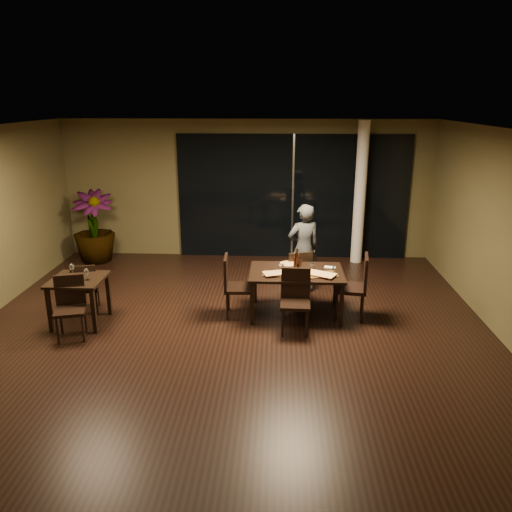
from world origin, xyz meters
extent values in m
plane|color=black|center=(0.00, 0.00, 0.00)|extent=(8.00, 8.00, 0.00)
cube|color=brown|center=(0.00, 4.05, 1.50)|extent=(8.00, 0.10, 3.00)
cube|color=brown|center=(0.00, -4.05, 1.50)|extent=(8.00, 0.10, 3.00)
cube|color=silver|center=(0.00, 0.00, 3.02)|extent=(8.00, 8.00, 0.04)
cube|color=black|center=(1.00, 3.96, 1.35)|extent=(5.00, 0.06, 2.70)
cylinder|color=white|center=(2.40, 3.65, 1.50)|extent=(0.24, 0.24, 3.00)
cube|color=black|center=(1.00, 0.80, 0.73)|extent=(1.50, 1.00, 0.04)
cube|color=black|center=(0.31, 0.36, 0.35)|extent=(0.06, 0.06, 0.71)
cube|color=black|center=(1.69, 0.36, 0.35)|extent=(0.06, 0.06, 0.71)
cube|color=black|center=(0.31, 1.24, 0.35)|extent=(0.06, 0.06, 0.71)
cube|color=black|center=(1.69, 1.24, 0.35)|extent=(0.06, 0.06, 0.71)
cube|color=black|center=(-2.40, 0.30, 0.73)|extent=(0.80, 0.80, 0.04)
cube|color=black|center=(-2.74, -0.04, 0.35)|extent=(0.06, 0.06, 0.71)
cube|color=black|center=(-2.06, -0.04, 0.35)|extent=(0.06, 0.06, 0.71)
cube|color=black|center=(-2.74, 0.64, 0.35)|extent=(0.06, 0.06, 0.71)
cube|color=black|center=(-2.06, 0.64, 0.35)|extent=(0.06, 0.06, 0.71)
cube|color=black|center=(1.03, 1.48, 0.43)|extent=(0.52, 0.52, 0.05)
cylinder|color=black|center=(1.15, 1.69, 0.22)|extent=(0.03, 0.03, 0.43)
cylinder|color=black|center=(0.82, 1.60, 0.22)|extent=(0.03, 0.03, 0.43)
cylinder|color=black|center=(1.25, 1.36, 0.22)|extent=(0.03, 0.03, 0.43)
cylinder|color=black|center=(0.91, 1.27, 0.22)|extent=(0.03, 0.03, 0.43)
cube|color=black|center=(1.09, 1.30, 0.67)|extent=(0.42, 0.15, 0.48)
cube|color=black|center=(0.97, 0.14, 0.46)|extent=(0.46, 0.46, 0.05)
cylinder|color=black|center=(0.78, -0.04, 0.23)|extent=(0.04, 0.04, 0.46)
cylinder|color=black|center=(1.14, -0.05, 0.23)|extent=(0.04, 0.04, 0.46)
cylinder|color=black|center=(0.79, 0.33, 0.23)|extent=(0.04, 0.04, 0.46)
cylinder|color=black|center=(1.16, 0.31, 0.23)|extent=(0.04, 0.04, 0.46)
cube|color=black|center=(0.98, 0.34, 0.71)|extent=(0.45, 0.06, 0.51)
cube|color=black|center=(0.08, 0.71, 0.48)|extent=(0.49, 0.49, 0.05)
cylinder|color=black|center=(0.28, 0.52, 0.24)|extent=(0.04, 0.04, 0.48)
cylinder|color=black|center=(0.26, 0.91, 0.24)|extent=(0.04, 0.04, 0.48)
cylinder|color=black|center=(-0.10, 0.51, 0.24)|extent=(0.04, 0.04, 0.48)
cylinder|color=black|center=(-0.12, 0.89, 0.24)|extent=(0.04, 0.04, 0.48)
cube|color=black|center=(-0.13, 0.70, 0.75)|extent=(0.06, 0.47, 0.53)
cube|color=black|center=(1.87, 0.72, 0.50)|extent=(0.56, 0.56, 0.06)
cylinder|color=black|center=(1.70, 0.94, 0.25)|extent=(0.04, 0.04, 0.50)
cylinder|color=black|center=(1.64, 0.54, 0.25)|extent=(0.04, 0.04, 0.50)
cylinder|color=black|center=(2.09, 0.89, 0.25)|extent=(0.04, 0.04, 0.50)
cylinder|color=black|center=(2.04, 0.49, 0.25)|extent=(0.04, 0.04, 0.50)
cube|color=black|center=(2.09, 0.68, 0.78)|extent=(0.11, 0.49, 0.56)
cube|color=black|center=(-2.48, 0.78, 0.40)|extent=(0.48, 0.48, 0.04)
cylinder|color=black|center=(-2.36, 0.98, 0.20)|extent=(0.03, 0.03, 0.40)
cylinder|color=black|center=(-2.68, 0.90, 0.20)|extent=(0.03, 0.03, 0.40)
cylinder|color=black|center=(-2.28, 0.67, 0.20)|extent=(0.03, 0.03, 0.40)
cylinder|color=black|center=(-2.59, 0.58, 0.20)|extent=(0.03, 0.03, 0.40)
cube|color=black|center=(-2.43, 0.61, 0.63)|extent=(0.39, 0.13, 0.45)
cube|color=black|center=(-2.34, -0.22, 0.44)|extent=(0.53, 0.53, 0.05)
cylinder|color=black|center=(-2.46, -0.44, 0.22)|extent=(0.04, 0.04, 0.44)
cylinder|color=black|center=(-2.12, -0.35, 0.22)|extent=(0.04, 0.04, 0.44)
cylinder|color=black|center=(-2.55, -0.10, 0.22)|extent=(0.04, 0.04, 0.44)
cylinder|color=black|center=(-2.21, -0.01, 0.22)|extent=(0.04, 0.04, 0.44)
cube|color=black|center=(-2.39, -0.03, 0.69)|extent=(0.43, 0.15, 0.49)
imported|color=#2F3235|center=(1.16, 1.83, 0.82)|extent=(0.65, 0.54, 1.64)
imported|color=#224918|center=(-3.27, 3.40, 0.77)|extent=(1.06, 1.06, 1.55)
cube|color=#4A3218|center=(0.72, 0.62, 0.76)|extent=(0.53, 0.30, 0.01)
cube|color=#412C15|center=(1.34, 0.62, 0.76)|extent=(0.64, 0.43, 0.01)
cylinder|color=#B94014|center=(0.88, 1.13, 0.76)|extent=(0.29, 0.29, 0.01)
cylinder|color=white|center=(0.76, 0.86, 0.80)|extent=(0.08, 0.08, 0.10)
cylinder|color=white|center=(1.26, 0.91, 0.80)|extent=(0.08, 0.08, 0.10)
cube|color=white|center=(1.52, 0.66, 0.76)|extent=(0.19, 0.11, 0.01)
cube|color=silver|center=(1.56, 0.99, 0.76)|extent=(0.20, 0.14, 0.01)
cube|color=silver|center=(-2.36, 0.07, 0.76)|extent=(0.20, 0.14, 0.01)
camera|label=1|loc=(0.70, -6.81, 3.42)|focal=35.00mm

